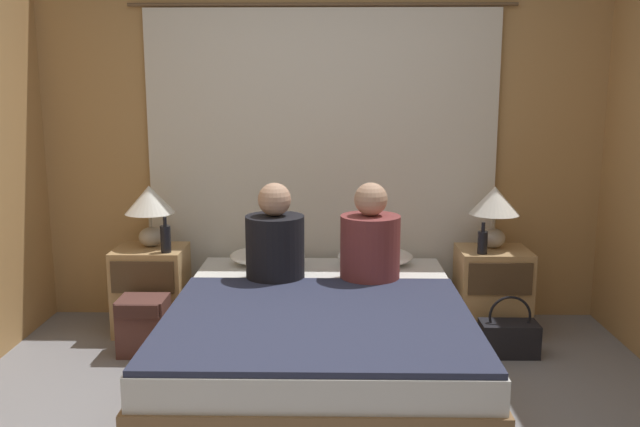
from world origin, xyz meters
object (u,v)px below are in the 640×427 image
nightstand_right (492,291)px  person_left_in_bed (275,242)px  lamp_right (494,206)px  person_right_in_bed (370,242)px  pillow_right (375,257)px  beer_bottle_on_left_stand (166,238)px  bed (319,341)px  beer_bottle_on_right_stand (483,242)px  nightstand_left (152,290)px  pillow_left (268,256)px  backpack_on_floor (143,322)px  handbag_on_floor (509,337)px  lamp_left (150,205)px

nightstand_right → person_left_in_bed: bearing=-167.7°
lamp_right → person_right_in_bed: 0.92m
pillow_right → lamp_right: bearing=-1.7°
person_right_in_bed → beer_bottle_on_left_stand: person_right_in_bed is taller
bed → pillow_right: bearing=66.0°
lamp_right → nightstand_right: bearing=-90.0°
nightstand_right → pillow_right: 0.81m
lamp_right → beer_bottle_on_right_stand: bearing=-122.4°
nightstand_left → pillow_left: size_ratio=1.14×
pillow_left → backpack_on_floor: (-0.73, -0.46, -0.30)m
nightstand_right → pillow_left: (-1.50, 0.07, 0.22)m
beer_bottle_on_right_stand → handbag_on_floor: (0.13, -0.27, -0.54)m
pillow_right → beer_bottle_on_left_stand: 1.39m
lamp_left → beer_bottle_on_left_stand: (0.14, -0.16, -0.19)m
person_right_in_bed → beer_bottle_on_right_stand: size_ratio=3.01×
person_left_in_bed → lamp_right: bearing=14.2°
lamp_left → pillow_right: lamp_left is taller
nightstand_left → person_right_in_bed: (1.45, -0.31, 0.40)m
nightstand_left → pillow_left: bearing=5.4°
pillow_left → beer_bottle_on_left_stand: (-0.64, -0.19, 0.16)m
lamp_right → beer_bottle_on_left_stand: bearing=-175.6°
lamp_left → person_right_in_bed: 1.50m
person_right_in_bed → beer_bottle_on_left_stand: size_ratio=2.63×
person_left_in_bed → handbag_on_floor: 1.55m
lamp_right → beer_bottle_on_right_stand: size_ratio=2.01×
nightstand_left → nightstand_right: 2.28m
lamp_left → person_right_in_bed: size_ratio=0.67×
nightstand_left → person_right_in_bed: bearing=-12.1°
nightstand_right → lamp_left: lamp_left is taller
pillow_right → beer_bottle_on_left_stand: size_ratio=2.16×
nightstand_left → lamp_left: 0.57m
backpack_on_floor → handbag_on_floor: (2.26, 0.01, -0.09)m
person_left_in_bed → handbag_on_floor: bearing=-2.8°
pillow_left → person_left_in_bed: person_left_in_bed is taller
nightstand_left → backpack_on_floor: nightstand_left is taller
nightstand_left → pillow_right: bearing=2.8°
nightstand_right → lamp_left: bearing=178.7°
person_left_in_bed → beer_bottle_on_right_stand: 1.33m
pillow_left → pillow_right: 0.73m
person_right_in_bed → beer_bottle_on_right_stand: person_right_in_bed is taller
pillow_right → beer_bottle_on_right_stand: (0.67, -0.19, 0.15)m
bed → beer_bottle_on_right_stand: size_ratio=10.00×
pillow_right → nightstand_left: bearing=-177.2°
nightstand_left → beer_bottle_on_left_stand: beer_bottle_on_left_stand is taller
pillow_left → backpack_on_floor: 0.92m
lamp_right → pillow_left: (-1.50, 0.02, -0.35)m
pillow_left → person_right_in_bed: person_right_in_bed is taller
lamp_left → pillow_right: bearing=0.9°
bed → handbag_on_floor: size_ratio=5.42×
person_left_in_bed → person_right_in_bed: person_right_in_bed is taller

